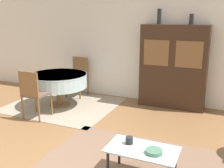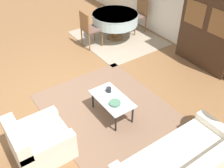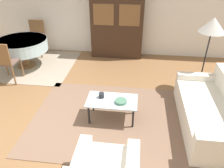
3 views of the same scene
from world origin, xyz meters
name	(u,v)px [view 3 (image 3 of 3)]	position (x,y,z in m)	size (l,w,h in m)	color
ground_plane	(50,133)	(0.00, 0.00, 0.00)	(14.00, 14.00, 0.00)	brown
wall_back	(90,6)	(0.00, 3.63, 1.35)	(10.00, 0.06, 2.70)	silver
area_rug	(110,118)	(0.97, 0.50, 0.01)	(2.85, 2.23, 0.01)	brown
dining_rug	(30,65)	(-1.51, 2.47, 0.01)	(2.38, 2.05, 0.01)	gray
couch	(213,112)	(2.76, 0.55, 0.28)	(0.92, 1.94, 0.78)	silver
coffee_table	(112,102)	(1.01, 0.51, 0.37)	(0.90, 0.50, 0.41)	black
display_cabinet	(117,25)	(0.80, 3.39, 0.92)	(1.44, 0.39, 1.84)	#382316
dining_table	(22,45)	(-1.56, 2.40, 0.60)	(1.28, 1.28, 0.74)	brown
dining_chair_near	(5,60)	(-1.56, 1.54, 0.57)	(0.44, 0.44, 0.98)	brown
dining_chair_far	(36,35)	(-1.56, 3.26, 0.57)	(0.44, 0.44, 0.98)	brown
floor_lamp	(213,27)	(2.82, 1.77, 1.41)	(0.52, 0.52, 1.60)	black
cup	(101,95)	(0.81, 0.57, 0.46)	(0.10, 0.10, 0.09)	#232328
bowl	(121,101)	(1.17, 0.46, 0.44)	(0.21, 0.21, 0.05)	#4C7A60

